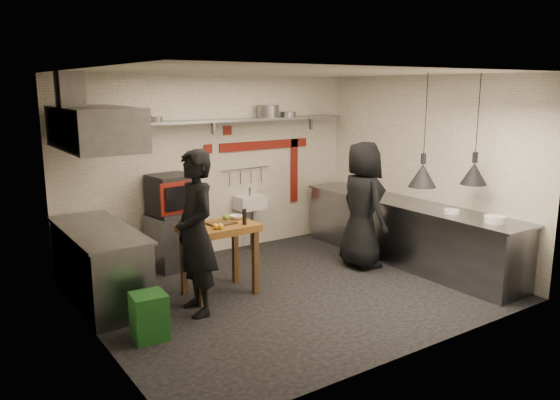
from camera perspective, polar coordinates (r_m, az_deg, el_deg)
floor at (r=7.28m, az=1.09°, el=-9.40°), size 5.00×5.00×0.00m
ceiling at (r=6.79m, az=1.19°, el=13.21°), size 5.00×5.00×0.00m
wall_back at (r=8.67m, az=-6.94°, el=3.54°), size 5.00×0.04×2.80m
wall_front at (r=5.37m, az=14.25°, el=-1.84°), size 5.00×0.04×2.80m
wall_left at (r=5.85m, az=-19.27°, el=-1.04°), size 0.04×4.20×2.80m
wall_right at (r=8.58m, az=14.90°, el=3.13°), size 0.04×4.20×2.80m
red_band_horiz at (r=9.10m, az=-1.58°, el=5.78°), size 1.70×0.02×0.14m
red_band_vert at (r=9.49m, az=1.49°, el=3.11°), size 0.14×0.02×1.10m
red_tile_a at (r=8.71m, az=-5.50°, el=7.25°), size 0.14×0.02×0.14m
red_tile_b at (r=8.58m, az=-7.52°, el=5.32°), size 0.14×0.02×0.14m
back_shelf at (r=8.44m, az=-6.49°, el=8.24°), size 4.60×0.34×0.04m
shelf_bracket_left at (r=7.89m, az=-19.36°, el=6.69°), size 0.04×0.06×0.24m
shelf_bracket_mid at (r=8.58m, az=-6.95°, el=7.61°), size 0.04×0.06×0.24m
shelf_bracket_right at (r=9.60m, az=3.26°, el=8.11°), size 0.04×0.06×0.24m
pan_far_left at (r=7.96m, az=-14.15°, el=8.22°), size 0.28×0.28×0.09m
pan_mid_left at (r=8.02m, az=-12.91°, el=8.23°), size 0.22×0.22×0.07m
stock_pot at (r=8.90m, az=-1.27°, el=9.26°), size 0.44×0.44×0.20m
pan_right at (r=9.12m, az=0.85°, el=8.95°), size 0.26×0.26×0.08m
oven_stand at (r=8.20m, az=-11.08°, el=-4.23°), size 0.72×0.67×0.80m
combi_oven at (r=8.10m, az=-11.23°, el=0.59°), size 0.66×0.63×0.58m
oven_door at (r=7.82m, az=-10.74°, el=0.21°), size 0.52×0.10×0.46m
oven_glass at (r=7.78m, az=-10.71°, el=0.15°), size 0.37×0.06×0.34m
hand_sink at (r=8.89m, az=-3.16°, el=-0.25°), size 0.46×0.34×0.22m
sink_tap at (r=8.86m, az=-3.17°, el=0.89°), size 0.03×0.03×0.14m
sink_drain at (r=8.96m, az=-3.00°, el=-3.05°), size 0.06×0.06×0.66m
utensil_rail at (r=8.92m, az=-3.67°, el=3.30°), size 0.90×0.02×0.02m
counter_right at (r=8.51m, az=13.02°, el=-3.38°), size 0.70×3.80×0.90m
counter_right_top at (r=8.40m, az=13.16°, el=-0.32°), size 0.76×3.90×0.03m
plate_stack at (r=7.46m, az=21.54°, el=-1.89°), size 0.33×0.33×0.09m
small_bowl_right at (r=7.82m, az=17.48°, el=-1.14°), size 0.27×0.27×0.05m
counter_left at (r=7.16m, az=-18.28°, el=-6.57°), size 0.70×1.90×0.90m
counter_left_top at (r=7.03m, az=-18.52°, el=-2.96°), size 0.76×2.00×0.03m
extractor_hood at (r=6.85m, az=-18.79°, el=7.14°), size 0.78×1.60×0.50m
hood_duct at (r=6.77m, az=-21.08°, el=10.33°), size 0.28×0.28×0.50m
green_bin at (r=6.05m, az=-13.50°, el=-11.73°), size 0.38×0.38×0.50m
prep_table at (r=7.07m, az=-6.35°, el=-6.18°), size 0.94×0.67×0.92m
cutting_board at (r=6.96m, az=-6.12°, el=-2.41°), size 0.36×0.28×0.02m
pepper_mill at (r=6.89m, az=-3.74°, el=-1.76°), size 0.07×0.07×0.20m
lemon_a at (r=6.70m, az=-6.76°, el=-2.74°), size 0.09×0.09×0.07m
lemon_b at (r=6.70m, az=-6.25°, el=-2.75°), size 0.09×0.09×0.08m
veg_ball at (r=7.11m, az=-5.66°, el=-1.79°), size 0.12×0.12×0.09m
steel_tray at (r=6.93m, az=-8.67°, el=-2.52°), size 0.19×0.13×0.03m
bowl at (r=7.19m, az=-4.63°, el=-1.79°), size 0.23×0.23×0.05m
heat_lamp_near at (r=7.37m, az=14.91°, el=6.97°), size 0.46×0.46×1.47m
heat_lamp_far at (r=7.61m, az=19.90°, el=6.91°), size 0.37×0.37×1.45m
chef_left at (r=6.38m, az=-8.80°, el=-3.43°), size 0.51×0.74×1.94m
chef_right at (r=8.07m, az=8.62°, el=-0.52°), size 0.72×0.99×1.86m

